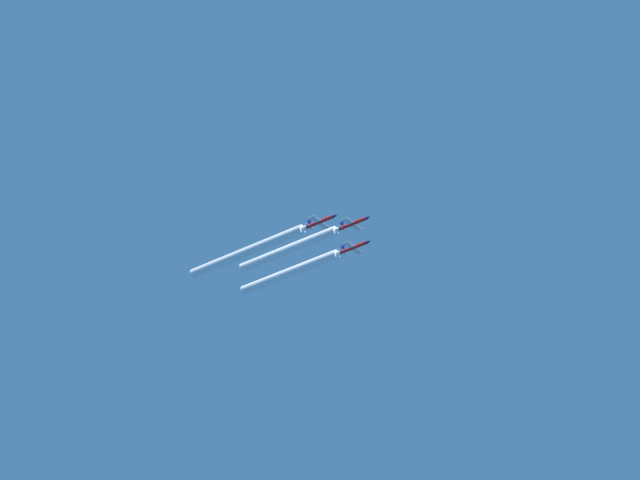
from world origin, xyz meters
TOP-DOWN VIEW (x-y plane):
  - jet_lead at (0.55, 6.31)m, footprint 7.90×11.51m
  - jet_left_wingman at (-8.34, 0.25)m, footprint 7.90×11.51m
  - jet_right_wingman at (8.08, -0.19)m, footprint 7.90×11.51m
  - smoke_trail_lead at (0.55, -17.70)m, footprint 2.92×37.45m
  - smoke_trail_left_wingman at (-8.34, -24.11)m, footprint 2.92×38.16m
  - smoke_trail_right_wingman at (8.08, -27.77)m, footprint 2.92×44.62m

SIDE VIEW (x-z plane):
  - smoke_trail_left_wingman at x=-8.34m, z-range 227.64..230.56m
  - jet_left_wingman at x=-8.34m, z-range 227.74..230.51m
  - smoke_trail_right_wingman at x=8.08m, z-range 228.41..231.33m
  - jet_right_wingman at x=8.08m, z-range 228.52..231.28m
  - smoke_trail_lead at x=0.55m, z-range 229.18..232.10m
  - jet_lead at x=0.55m, z-range 229.29..232.05m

